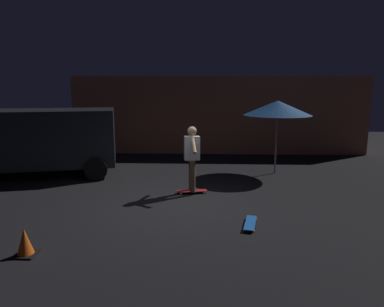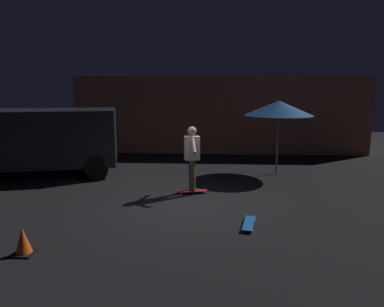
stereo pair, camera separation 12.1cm
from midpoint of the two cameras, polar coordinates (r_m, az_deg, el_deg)
name	(u,v)px [view 2 (the right image)]	position (r m, az deg, el deg)	size (l,w,h in m)	color
ground_plane	(180,204)	(8.23, -1.50, -8.33)	(28.00, 28.00, 0.00)	black
low_building	(219,112)	(16.12, 4.75, 6.77)	(11.96, 4.10, 3.15)	#B76B4C
parked_van	(39,138)	(11.68, -23.54, 2.34)	(4.93, 3.15, 2.03)	black
patio_umbrella	(279,108)	(11.10, 14.38, 7.24)	(2.10, 2.10, 2.30)	slate
skateboard_ridden	(192,191)	(9.03, 0.39, -6.21)	(0.80, 0.35, 0.07)	#AD1E23
skateboard_spare	(249,223)	(7.09, 9.83, -11.25)	(0.36, 0.80, 0.07)	#1959B2
skater	(192,154)	(8.79, 0.40, -0.09)	(0.42, 0.98, 1.67)	brown
traffic_cone	(23,242)	(6.45, -25.50, -12.99)	(0.34, 0.34, 0.46)	black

